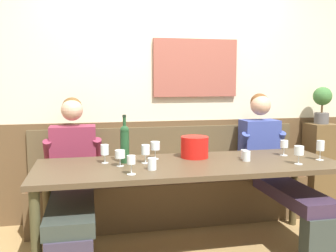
% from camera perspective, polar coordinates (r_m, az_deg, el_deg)
% --- Properties ---
extents(room_wall_back, '(6.80, 0.12, 2.80)m').
position_cam_1_polar(room_wall_back, '(3.92, -0.30, 6.76)').
color(room_wall_back, beige).
rests_on(room_wall_back, ground).
extents(wood_wainscot_panel, '(6.80, 0.03, 1.00)m').
position_cam_1_polar(wood_wainscot_panel, '(3.98, -0.19, -6.38)').
color(wood_wainscot_panel, brown).
rests_on(wood_wainscot_panel, ground).
extents(wall_bench, '(2.75, 0.42, 0.94)m').
position_cam_1_polar(wall_bench, '(3.84, 0.46, -10.26)').
color(wall_bench, brown).
rests_on(wall_bench, ground).
extents(dining_table, '(2.45, 0.85, 0.75)m').
position_cam_1_polar(dining_table, '(3.08, 3.27, -6.99)').
color(dining_table, '#463726').
rests_on(dining_table, ground).
extents(person_center_left_seat, '(0.52, 1.29, 1.26)m').
position_cam_1_polar(person_center_left_seat, '(3.31, -14.32, -7.40)').
color(person_center_left_seat, '#332D40').
rests_on(person_center_left_seat, ground).
extents(person_right_seat, '(0.47, 1.29, 1.28)m').
position_cam_1_polar(person_right_seat, '(3.74, 15.80, -5.39)').
color(person_right_seat, '#2E3633').
rests_on(person_right_seat, ground).
extents(ice_bucket, '(0.24, 0.24, 0.18)m').
position_cam_1_polar(ice_bucket, '(3.27, 4.05, -3.20)').
color(ice_bucket, red).
rests_on(ice_bucket, dining_table).
extents(wine_bottle_amber_mid, '(0.07, 0.07, 0.39)m').
position_cam_1_polar(wine_bottle_amber_mid, '(3.06, -6.59, -2.49)').
color(wine_bottle_amber_mid, '#1D4223').
rests_on(wine_bottle_amber_mid, dining_table).
extents(wine_glass_right_end, '(0.07, 0.07, 0.17)m').
position_cam_1_polar(wine_glass_right_end, '(3.40, 22.12, -2.94)').
color(wine_glass_right_end, silver).
rests_on(wine_glass_right_end, dining_table).
extents(wine_glass_left_end, '(0.08, 0.08, 0.15)m').
position_cam_1_polar(wine_glass_left_end, '(3.18, 19.25, -3.60)').
color(wine_glass_left_end, silver).
rests_on(wine_glass_left_end, dining_table).
extents(wine_glass_mid_right, '(0.08, 0.08, 0.13)m').
position_cam_1_polar(wine_glass_mid_right, '(2.96, -7.29, -4.32)').
color(wine_glass_mid_right, silver).
rests_on(wine_glass_mid_right, dining_table).
extents(wine_glass_center_rear, '(0.07, 0.07, 0.15)m').
position_cam_1_polar(wine_glass_center_rear, '(3.04, -3.43, -3.70)').
color(wine_glass_center_rear, silver).
rests_on(wine_glass_center_rear, dining_table).
extents(wine_glass_mid_left, '(0.07, 0.07, 0.15)m').
position_cam_1_polar(wine_glass_mid_left, '(3.08, -9.58, -3.71)').
color(wine_glass_mid_left, silver).
rests_on(wine_glass_mid_left, dining_table).
extents(wine_glass_by_bottle, '(0.08, 0.08, 0.15)m').
position_cam_1_polar(wine_glass_by_bottle, '(3.19, -1.95, -3.14)').
color(wine_glass_by_bottle, silver).
rests_on(wine_glass_by_bottle, dining_table).
extents(wine_glass_near_bucket, '(0.07, 0.07, 0.14)m').
position_cam_1_polar(wine_glass_near_bucket, '(3.50, 17.21, -2.72)').
color(wine_glass_near_bucket, silver).
rests_on(wine_glass_near_bucket, dining_table).
extents(wine_glass_center_front, '(0.06, 0.06, 0.14)m').
position_cam_1_polar(wine_glass_center_front, '(2.69, -5.61, -5.33)').
color(wine_glass_center_front, silver).
rests_on(wine_glass_center_front, dining_table).
extents(water_tumbler_left, '(0.06, 0.06, 0.08)m').
position_cam_1_polar(water_tumbler_left, '(3.19, 11.82, -4.49)').
color(water_tumbler_left, silver).
rests_on(water_tumbler_left, dining_table).
extents(water_tumbler_right, '(0.07, 0.07, 0.09)m').
position_cam_1_polar(water_tumbler_right, '(2.83, -2.44, -5.77)').
color(water_tumbler_right, silver).
rests_on(water_tumbler_right, dining_table).
extents(water_tumbler_center, '(0.06, 0.06, 0.08)m').
position_cam_1_polar(water_tumbler_center, '(3.28, 11.46, -4.23)').
color(water_tumbler_center, silver).
rests_on(water_tumbler_center, dining_table).
extents(corner_pedestal, '(0.28, 0.28, 0.95)m').
position_cam_1_polar(corner_pedestal, '(4.47, 21.93, -5.70)').
color(corner_pedestal, brown).
rests_on(corner_pedestal, ground).
extents(potted_plant, '(0.20, 0.20, 0.40)m').
position_cam_1_polar(potted_plant, '(4.38, 22.36, 3.41)').
color(potted_plant, '#514E4F').
rests_on(potted_plant, corner_pedestal).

